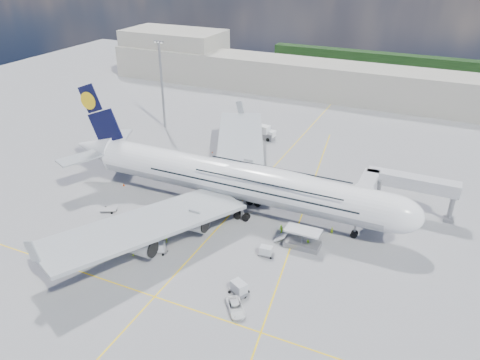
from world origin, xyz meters
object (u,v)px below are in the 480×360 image
at_px(catering_truck_inner, 253,175).
at_px(airliner, 236,180).
at_px(dolly_row_c, 159,247).
at_px(dolly_nose_far, 239,287).
at_px(cone_wing_right_inner, 198,218).
at_px(service_van, 236,307).
at_px(cone_wing_left_outer, 212,152).
at_px(catering_truck_outer, 263,133).
at_px(cone_tail, 124,185).
at_px(cargo_loader, 301,241).
at_px(dolly_back, 150,208).
at_px(crew_loader, 281,230).
at_px(dolly_row_b, 158,243).
at_px(crew_nose, 332,231).
at_px(crew_van, 308,244).
at_px(jet_bridge, 394,186).
at_px(dolly_row_a, 109,210).
at_px(cone_wing_left_inner, 216,160).
at_px(crew_wing, 166,238).
at_px(cone_nose, 399,227).
at_px(crew_tug, 133,252).
at_px(light_mast, 162,84).
at_px(cone_wing_right_outer, 102,258).
at_px(dolly_nose_near, 266,251).
at_px(baggage_tug, 157,234).

bearing_deg(catering_truck_inner, airliner, -109.34).
bearing_deg(dolly_row_c, dolly_nose_far, -36.74).
bearing_deg(dolly_row_c, cone_wing_right_inner, 62.10).
distance_m(service_van, cone_wing_left_outer, 59.88).
bearing_deg(catering_truck_outer, cone_tail, -105.47).
xyz_separation_m(cargo_loader, dolly_back, (-33.04, -0.48, -0.90)).
height_order(dolly_nose_far, crew_loader, dolly_nose_far).
height_order(dolly_row_b, cone_wing_right_inner, cone_wing_right_inner).
bearing_deg(crew_nose, cone_wing_right_inner, 163.64).
bearing_deg(crew_van, catering_truck_outer, -8.26).
height_order(jet_bridge, cone_tail, jet_bridge).
bearing_deg(cone_wing_right_inner, dolly_row_a, -164.07).
relative_size(dolly_nose_far, cone_wing_left_inner, 6.89).
height_order(dolly_row_a, dolly_row_b, dolly_row_a).
bearing_deg(dolly_row_a, cone_tail, 86.85).
relative_size(dolly_row_a, crew_wing, 2.18).
distance_m(catering_truck_inner, cone_wing_right_inner, 20.15).
height_order(jet_bridge, cone_nose, jet_bridge).
bearing_deg(crew_tug, cone_tail, 154.19).
relative_size(cargo_loader, service_van, 1.72).
distance_m(dolly_row_c, crew_nose, 32.86).
distance_m(cone_nose, cone_wing_left_inner, 48.63).
xyz_separation_m(cargo_loader, service_van, (-3.80, -20.40, -0.56)).
xyz_separation_m(crew_loader, cone_wing_left_outer, (-29.94, 28.55, -0.71)).
bearing_deg(light_mast, crew_tug, -62.19).
distance_m(crew_tug, cone_wing_right_inner, 16.51).
xyz_separation_m(light_mast, crew_loader, (51.96, -39.83, -12.25)).
bearing_deg(dolly_row_b, cone_wing_left_outer, 107.56).
xyz_separation_m(dolly_row_c, dolly_back, (-10.21, 12.08, -0.71)).
xyz_separation_m(airliner, light_mast, (-40.26, 35.00, 6.34)).
bearing_deg(airliner, dolly_back, -155.30).
height_order(dolly_row_b, dolly_nose_far, dolly_nose_far).
bearing_deg(crew_loader, catering_truck_outer, 172.93).
relative_size(catering_truck_outer, cone_wing_left_inner, 12.34).
bearing_deg(dolly_row_b, catering_truck_inner, 82.45).
xyz_separation_m(jet_bridge, light_mast, (-69.81, 24.06, 6.35)).
height_order(dolly_row_b, crew_loader, crew_loader).
bearing_deg(dolly_row_c, dolly_row_b, 103.85).
bearing_deg(cone_nose, cone_wing_right_inner, -160.44).
bearing_deg(crew_van, dolly_row_a, 57.66).
bearing_deg(light_mast, cone_wing_right_outer, -66.75).
xyz_separation_m(dolly_nose_far, cone_nose, (20.64, 30.33, -0.90)).
height_order(dolly_back, dolly_nose_near, dolly_nose_near).
relative_size(dolly_nose_near, catering_truck_inner, 0.45).
relative_size(crew_nose, cone_wing_right_inner, 2.84).
distance_m(dolly_row_a, cone_wing_left_inner, 32.68).
xyz_separation_m(dolly_nose_near, cone_wing_left_outer, (-29.93, 36.18, -0.75)).
distance_m(cargo_loader, baggage_tug, 27.26).
xyz_separation_m(airliner, cone_tail, (-27.97, -1.41, -6.57)).
xyz_separation_m(catering_truck_outer, cone_tail, (-18.30, -40.12, -1.53)).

